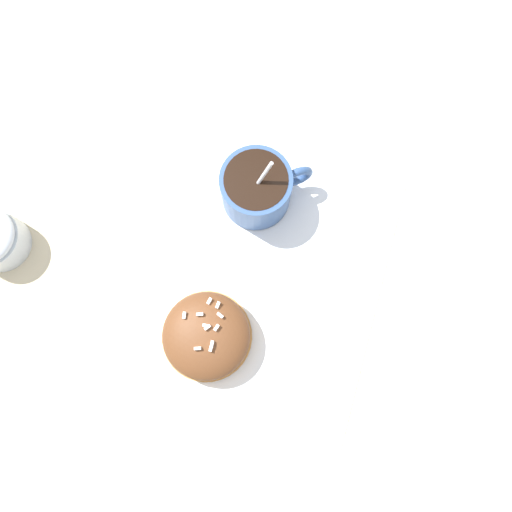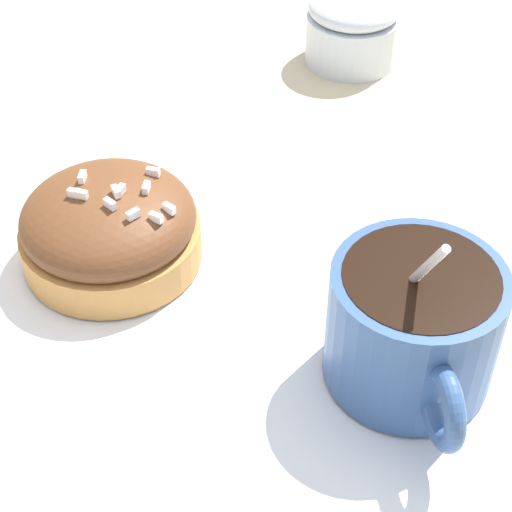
# 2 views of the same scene
# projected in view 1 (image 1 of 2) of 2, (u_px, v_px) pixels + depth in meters

# --- Properties ---
(ground_plane) EXTENTS (3.00, 3.00, 0.00)m
(ground_plane) POSITION_uv_depth(u_px,v_px,m) (238.00, 266.00, 0.57)
(ground_plane) COLOR #C6B793
(paper_napkin) EXTENTS (0.33, 0.34, 0.00)m
(paper_napkin) POSITION_uv_depth(u_px,v_px,m) (238.00, 266.00, 0.57)
(paper_napkin) COLOR white
(paper_napkin) RESTS_ON ground_plane
(coffee_cup) EXTENTS (0.08, 0.10, 0.09)m
(coffee_cup) POSITION_uv_depth(u_px,v_px,m) (260.00, 189.00, 0.55)
(coffee_cup) COLOR #335184
(coffee_cup) RESTS_ON paper_napkin
(frosted_pastry) EXTENTS (0.10, 0.10, 0.05)m
(frosted_pastry) POSITION_uv_depth(u_px,v_px,m) (207.00, 336.00, 0.53)
(frosted_pastry) COLOR #C18442
(frosted_pastry) RESTS_ON paper_napkin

